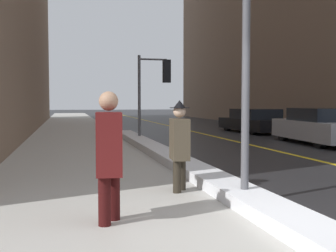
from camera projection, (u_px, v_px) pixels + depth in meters
name	position (u px, v px, depth m)	size (l,w,h in m)	color
ground_plane	(284.00, 237.00, 4.79)	(160.00, 160.00, 0.00)	#232326
sidewalk_slab	(76.00, 136.00, 18.88)	(4.00, 80.00, 0.01)	#B2AFA8
road_centre_stripe	(203.00, 134.00, 20.28)	(0.16, 80.00, 0.00)	gold
snow_bank_curb	(164.00, 154.00, 11.56)	(0.66, 16.94, 0.21)	white
traffic_light_near	(157.00, 80.00, 16.55)	(1.31, 0.32, 3.35)	#515156
pedestrian_nearside	(109.00, 151.00, 5.27)	(0.36, 0.57, 1.67)	#340C0C
pedestrian_in_fedora	(180.00, 142.00, 7.13)	(0.33, 0.50, 1.57)	#2A241B
parked_car_silver	(320.00, 127.00, 15.44)	(2.08, 4.61, 1.31)	#B2B2B7
parked_car_black	(254.00, 121.00, 21.23)	(2.20, 4.59, 1.19)	black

